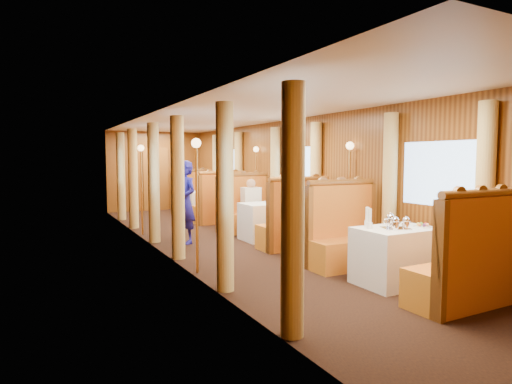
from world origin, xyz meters
TOP-DOWN VIEW (x-y plane):
  - floor at (0.00, 0.00)m, footprint 3.00×12.00m
  - ceiling at (0.00, 0.00)m, footprint 3.00×12.00m
  - wall_far at (0.00, 6.00)m, footprint 3.00×0.01m
  - wall_left at (-1.50, 0.00)m, footprint 0.01×12.00m
  - wall_right at (1.50, 0.00)m, footprint 0.01×12.00m
  - doorway_far at (0.00, 5.97)m, footprint 0.80×0.04m
  - table_near at (0.75, -3.50)m, footprint 1.05×0.72m
  - banquette_near_fwd at (0.75, -4.51)m, footprint 1.30×0.55m
  - banquette_near_aft at (0.75, -2.49)m, footprint 1.30×0.55m
  - table_mid at (0.75, 0.00)m, footprint 1.05×0.72m
  - banquette_mid_fwd at (0.75, -1.01)m, footprint 1.30×0.55m
  - banquette_mid_aft at (0.75, 1.01)m, footprint 1.30×0.55m
  - table_far at (0.75, 3.50)m, footprint 1.05×0.72m
  - banquette_far_fwd at (0.75, 2.49)m, footprint 1.30×0.55m
  - banquette_far_aft at (0.75, 4.51)m, footprint 1.30×0.55m
  - tea_tray at (0.66, -3.57)m, footprint 0.41×0.37m
  - teapot_left at (0.58, -3.63)m, footprint 0.17×0.14m
  - teapot_right at (0.76, -3.63)m, footprint 0.17×0.13m
  - teapot_back at (0.67, -3.45)m, footprint 0.20×0.17m
  - fruit_plate at (1.09, -3.62)m, footprint 0.23×0.23m
  - cup_inboard at (0.37, -3.39)m, footprint 0.08×0.08m
  - cup_outboard at (0.46, -3.25)m, footprint 0.08×0.08m
  - rose_vase_mid at (0.77, 0.02)m, footprint 0.06×0.06m
  - rose_vase_far at (0.78, 3.48)m, footprint 0.06×0.06m
  - window_left_near at (-1.49, -3.50)m, footprint 0.01×1.20m
  - curtain_left_near_a at (-1.38, -4.28)m, footprint 0.22×0.22m
  - curtain_left_near_b at (-1.38, -2.72)m, footprint 0.22×0.22m
  - window_right_near at (1.49, -3.50)m, footprint 0.01×1.20m
  - curtain_right_near_a at (1.38, -4.28)m, footprint 0.22×0.22m
  - curtain_right_near_b at (1.38, -2.72)m, footprint 0.22×0.22m
  - window_left_mid at (-1.49, 0.00)m, footprint 0.01×1.20m
  - curtain_left_mid_a at (-1.38, -0.78)m, footprint 0.22×0.22m
  - curtain_left_mid_b at (-1.38, 0.78)m, footprint 0.22×0.22m
  - window_right_mid at (1.49, 0.00)m, footprint 0.01×1.20m
  - curtain_right_mid_a at (1.38, -0.78)m, footprint 0.22×0.22m
  - curtain_right_mid_b at (1.38, 0.78)m, footprint 0.22×0.22m
  - window_left_far at (-1.49, 3.50)m, footprint 0.01×1.20m
  - curtain_left_far_a at (-1.38, 2.72)m, footprint 0.22×0.22m
  - curtain_left_far_b at (-1.38, 4.28)m, footprint 0.22×0.22m
  - window_right_far at (1.49, 3.50)m, footprint 0.01×1.20m
  - curtain_right_far_a at (1.38, 2.72)m, footprint 0.22×0.22m
  - curtain_right_far_b at (1.38, 4.28)m, footprint 0.22×0.22m
  - sconce_left_fore at (-1.40, -1.75)m, footprint 0.14×0.14m
  - sconce_right_fore at (1.40, -1.75)m, footprint 0.14×0.14m
  - sconce_left_aft at (-1.40, 1.75)m, footprint 0.14×0.14m
  - sconce_right_aft at (1.40, 1.75)m, footprint 0.14×0.14m
  - steward at (-0.88, 0.40)m, footprint 0.55×0.68m
  - passenger at (0.75, 0.72)m, footprint 0.40×0.44m

SIDE VIEW (x-z plane):
  - floor at x=0.00m, z-range -0.01..0.01m
  - table_near at x=0.75m, z-range 0.00..0.75m
  - table_mid at x=0.75m, z-range 0.00..0.75m
  - table_far at x=0.75m, z-range 0.00..0.75m
  - banquette_near_fwd at x=0.75m, z-range -0.25..1.09m
  - banquette_near_aft at x=0.75m, z-range -0.25..1.09m
  - banquette_mid_fwd at x=0.75m, z-range -0.25..1.09m
  - banquette_mid_aft at x=0.75m, z-range -0.25..1.09m
  - banquette_far_fwd at x=0.75m, z-range -0.25..1.09m
  - banquette_far_aft at x=0.75m, z-range -0.25..1.09m
  - passenger at x=0.75m, z-range 0.36..1.12m
  - tea_tray at x=0.66m, z-range 0.75..0.76m
  - fruit_plate at x=1.09m, z-range 0.74..0.80m
  - steward at x=-0.88m, z-range 0.00..1.62m
  - teapot_right at x=0.76m, z-range 0.75..0.87m
  - teapot_left at x=0.58m, z-range 0.75..0.88m
  - teapot_back at x=0.67m, z-range 0.75..0.89m
  - cup_inboard at x=0.37m, z-range 0.72..0.99m
  - cup_outboard at x=0.46m, z-range 0.72..0.99m
  - rose_vase_mid at x=0.77m, z-range 0.75..1.11m
  - rose_vase_far at x=0.78m, z-range 0.75..1.11m
  - doorway_far at x=0.00m, z-range 0.00..2.00m
  - curtain_left_near_a at x=-1.38m, z-range 0.00..2.35m
  - curtain_left_near_b at x=-1.38m, z-range 0.00..2.35m
  - curtain_right_near_a at x=1.38m, z-range 0.00..2.35m
  - curtain_right_near_b at x=1.38m, z-range 0.00..2.35m
  - curtain_left_mid_a at x=-1.38m, z-range 0.00..2.35m
  - curtain_left_mid_b at x=-1.38m, z-range 0.00..2.35m
  - curtain_right_mid_a at x=1.38m, z-range 0.00..2.35m
  - curtain_right_mid_b at x=1.38m, z-range 0.00..2.35m
  - curtain_left_far_a at x=-1.38m, z-range 0.00..2.35m
  - curtain_left_far_b at x=-1.38m, z-range 0.00..2.35m
  - curtain_right_far_a at x=1.38m, z-range 0.00..2.35m
  - curtain_right_far_b at x=1.38m, z-range 0.00..2.35m
  - wall_far at x=0.00m, z-range 0.00..2.50m
  - wall_left at x=-1.50m, z-range 0.00..2.50m
  - wall_right at x=1.50m, z-range 0.00..2.50m
  - sconce_left_fore at x=-1.40m, z-range 0.41..2.36m
  - sconce_right_fore at x=1.40m, z-range 0.41..2.36m
  - sconce_left_aft at x=-1.40m, z-range 0.41..2.36m
  - sconce_right_aft at x=1.40m, z-range 0.41..2.36m
  - window_left_near at x=-1.49m, z-range 1.00..1.90m
  - window_right_near at x=1.49m, z-range 1.00..1.90m
  - window_left_mid at x=-1.49m, z-range 1.00..1.90m
  - window_right_mid at x=1.49m, z-range 1.00..1.90m
  - window_left_far at x=-1.49m, z-range 1.00..1.90m
  - window_right_far at x=1.49m, z-range 1.00..1.90m
  - ceiling at x=0.00m, z-range 2.49..2.51m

